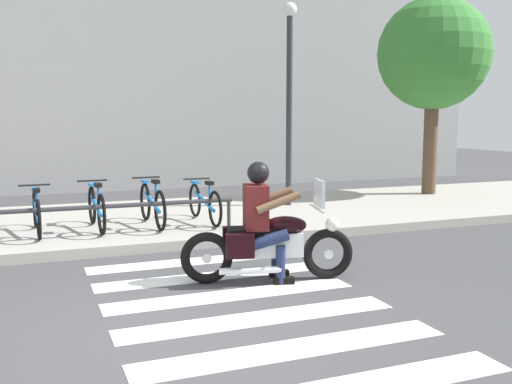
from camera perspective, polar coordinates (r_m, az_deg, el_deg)
The scene contains 17 objects.
ground_plane at distance 5.52m, azimuth -7.83°, elevation -13.26°, with size 48.00×48.00×0.00m, color #424244.
sidewalk at distance 10.55m, azimuth -14.67°, elevation -3.05°, with size 24.00×4.40×0.15m, color #A8A399.
crosswalk_stripe_1 at distance 5.07m, azimuth 3.76°, elevation -15.09°, with size 2.80×0.40×0.01m, color white.
crosswalk_stripe_2 at distance 5.75m, azimuth 0.29°, elevation -12.28°, with size 2.80×0.40×0.01m, color white.
crosswalk_stripe_3 at distance 6.47m, azimuth -2.39°, elevation -10.05°, with size 2.80×0.40×0.01m, color white.
crosswalk_stripe_4 at distance 7.20m, azimuth -4.50°, elevation -8.25°, with size 2.80×0.40×0.01m, color white.
crosswalk_stripe_5 at distance 7.94m, azimuth -6.20°, elevation -6.78°, with size 2.80×0.40×0.01m, color white.
motorcycle at distance 6.89m, azimuth 1.30°, elevation -5.08°, with size 2.04×0.83×1.20m.
rider at distance 6.81m, azimuth 0.65°, elevation -2.11°, with size 0.71×0.64×1.43m.
bicycle_3 at distance 9.54m, azimuth -20.72°, elevation -1.85°, with size 0.48×1.69×0.73m.
bicycle_4 at distance 9.59m, azimuth -15.38°, elevation -1.51°, with size 0.48×1.66×0.77m.
bicycle_5 at distance 9.72m, azimuth -10.14°, elevation -1.20°, with size 0.48×1.71×0.79m.
bicycle_6 at distance 9.94m, azimuth -5.08°, elevation -1.06°, with size 0.48×1.70×0.73m.
bike_rack at distance 8.98m, azimuth -20.69°, elevation -1.83°, with size 5.96×0.07×0.49m.
street_lamp at distance 11.81m, azimuth 3.28°, elevation 10.28°, with size 0.28×0.28×4.18m.
tree_near_rack at distance 14.21m, azimuth 17.03°, elevation 12.74°, with size 2.55×2.55×4.65m.
building_backdrop at distance 16.28m, azimuth -17.75°, elevation 16.61°, with size 24.00×1.20×9.29m, color #A0A0A0.
Camera 1 is at (-1.19, -5.03, 1.94)m, focal length 40.77 mm.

